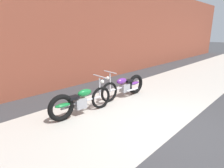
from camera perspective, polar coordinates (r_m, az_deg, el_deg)
ground_plane at (r=4.81m, az=19.13°, el=-13.63°), size 80.00×80.00×0.00m
sidewalk_slab at (r=5.64m, az=2.69°, el=-8.18°), size 36.00×3.50×0.01m
brick_building_wall at (r=7.85m, az=-17.23°, el=15.52°), size 36.00×0.50×4.69m
motorcycle_green at (r=5.30m, az=-10.33°, el=-5.39°), size 2.01×0.59×1.03m
motorcycle_purple at (r=6.74m, az=4.35°, el=-0.57°), size 2.01×0.58×1.03m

